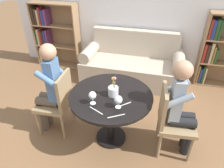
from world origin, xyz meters
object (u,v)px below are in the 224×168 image
at_px(chair_right, 171,119).
at_px(bookshelf_right, 222,51).
at_px(chair_left, 58,101).
at_px(person_left, 49,89).
at_px(bookshelf_left, 52,35).
at_px(wine_glass_left, 92,96).
at_px(wine_glass_right, 118,100).
at_px(person_right, 182,108).
at_px(couch, 132,65).
at_px(flower_vase, 113,90).

bearing_deg(chair_right, bookshelf_right, -29.97).
height_order(bookshelf_right, chair_left, bookshelf_right).
bearing_deg(person_left, bookshelf_right, 125.21).
relative_size(bookshelf_left, wine_glass_left, 8.68).
bearing_deg(wine_glass_right, wine_glass_left, -178.61).
bearing_deg(bookshelf_left, bookshelf_right, 0.07).
bearing_deg(wine_glass_right, person_left, 168.50).
relative_size(bookshelf_right, person_right, 1.07).
relative_size(bookshelf_right, chair_right, 1.48).
relative_size(person_left, person_right, 1.03).
height_order(bookshelf_right, wine_glass_right, bookshelf_right).
xyz_separation_m(couch, flower_vase, (0.03, -1.59, 0.49)).
distance_m(wine_glass_left, flower_vase, 0.28).
xyz_separation_m(person_left, person_right, (1.63, 0.05, -0.01)).
relative_size(couch, chair_right, 2.10).
height_order(bookshelf_right, chair_right, bookshelf_right).
height_order(couch, bookshelf_right, bookshelf_right).
bearing_deg(wine_glass_right, bookshelf_right, 55.49).
height_order(bookshelf_left, flower_vase, bookshelf_left).
bearing_deg(chair_right, wine_glass_left, 99.23).
bearing_deg(wine_glass_left, person_left, 163.19).
relative_size(bookshelf_right, chair_left, 1.48).
bearing_deg(wine_glass_left, couch, 85.16).
distance_m(bookshelf_right, chair_right, 2.02).
relative_size(bookshelf_left, wine_glass_right, 9.12).
height_order(bookshelf_left, chair_right, bookshelf_left).
bearing_deg(bookshelf_right, wine_glass_right, -124.51).
xyz_separation_m(bookshelf_right, person_right, (-0.74, -1.82, 0.00)).
xyz_separation_m(chair_right, person_left, (-1.54, -0.03, 0.18)).
height_order(chair_right, person_right, person_right).
height_order(bookshelf_left, person_left, bookshelf_left).
height_order(person_left, wine_glass_right, person_left).
relative_size(bookshelf_left, person_left, 1.04).
relative_size(chair_left, flower_vase, 3.50).
distance_m(person_left, flower_vase, 0.85).
distance_m(wine_glass_left, wine_glass_right, 0.29).
relative_size(couch, person_right, 1.52).
bearing_deg(wine_glass_right, bookshelf_left, 133.37).
bearing_deg(chair_left, wine_glass_left, 66.97).
relative_size(chair_left, wine_glass_left, 5.86).
bearing_deg(person_right, person_left, 86.02).
height_order(chair_right, wine_glass_right, chair_right).
height_order(chair_left, person_left, person_left).
distance_m(chair_left, chair_right, 1.45).
relative_size(bookshelf_right, wine_glass_right, 9.12).
xyz_separation_m(bookshelf_right, wine_glass_right, (-1.42, -2.06, 0.16)).
distance_m(couch, wine_glass_right, 1.87).
bearing_deg(bookshelf_right, bookshelf_left, -179.93).
xyz_separation_m(bookshelf_left, flower_vase, (1.84, -1.86, 0.13)).
height_order(chair_right, wine_glass_left, chair_right).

